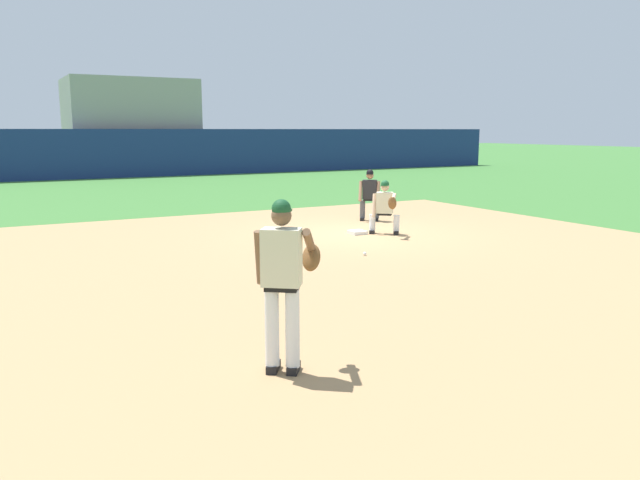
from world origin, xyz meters
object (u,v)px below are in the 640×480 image
at_px(first_base_bag, 357,232).
at_px(umpire, 370,193).
at_px(pitcher, 284,276).
at_px(baseball, 365,254).
at_px(first_baseman, 385,205).

distance_m(first_base_bag, umpire, 2.49).
relative_size(first_base_bag, pitcher, 0.20).
relative_size(baseball, first_baseman, 0.06).
distance_m(pitcher, umpire, 11.41).
bearing_deg(baseball, pitcher, -130.31).
relative_size(first_baseman, umpire, 0.92).
bearing_deg(first_base_bag, baseball, -118.70).
distance_m(first_base_bag, baseball, 2.66).
bearing_deg(umpire, first_baseman, -113.85).
bearing_deg(first_base_bag, umpire, 49.76).
relative_size(first_base_bag, baseball, 5.14).
height_order(first_baseman, umpire, umpire).
distance_m(first_base_bag, first_baseman, 0.96).
height_order(first_base_bag, baseball, first_base_bag).
xyz_separation_m(baseball, pitcher, (-4.14, -4.88, 1.02)).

